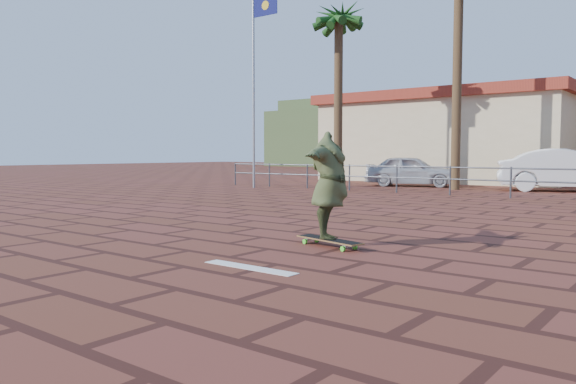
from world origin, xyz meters
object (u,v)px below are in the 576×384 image
Objects in this scene: car_silver at (411,171)px; car_white at (566,170)px; longboard at (329,240)px; skateboarder at (329,185)px.

car_white reaches higher than car_silver.
longboard is at bearing 160.33° from car_white.
car_white is (0.08, 15.77, 0.70)m from longboard.
skateboarder is 0.52× the size of car_silver.
skateboarder is 0.42× the size of car_white.
car_silver is at bearing -1.24° from skateboarder.
car_silver is (-5.94, 15.27, -0.28)m from skateboarder.
longboard is at bearing -22.50° from skateboarder.
car_silver reaches higher than longboard.
longboard is 0.63× the size of skateboarder.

